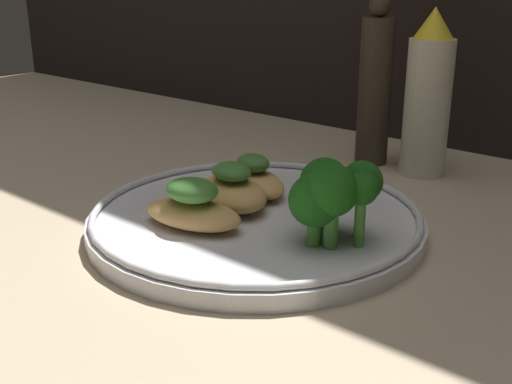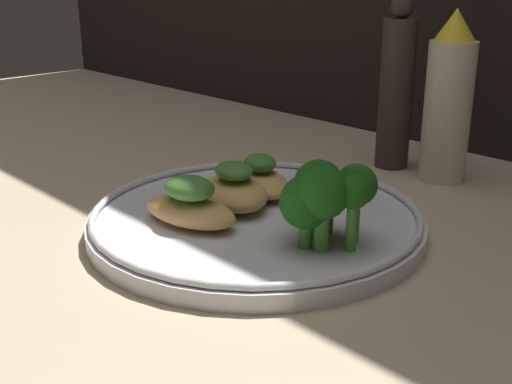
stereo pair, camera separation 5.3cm
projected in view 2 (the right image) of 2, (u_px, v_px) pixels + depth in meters
ground_plane at (256, 235)px, 54.50cm from camera, size 180.00×180.00×1.00cm
plate at (256, 219)px, 54.00cm from camera, size 28.16×28.16×2.00cm
grilled_meat_front at (190, 205)px, 51.37cm from camera, size 9.24×6.05×4.03cm
grilled_meat_middle at (232, 190)px, 55.00cm from camera, size 9.61×8.19×3.95cm
grilled_meat_back at (260, 178)px, 58.80cm from camera, size 9.96×8.00×3.58cm
broccoli_bunch at (324, 195)px, 46.79cm from camera, size 6.39×6.95×6.40cm
sauce_bottle at (448, 101)px, 64.49cm from camera, size 4.75×4.75×17.32cm
pepper_grinder at (396, 90)px, 68.68cm from camera, size 3.61×3.61×18.33cm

